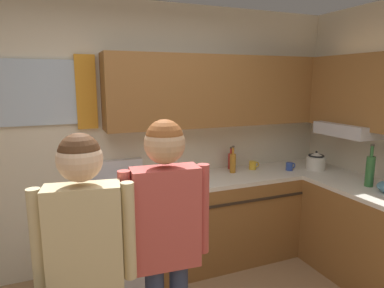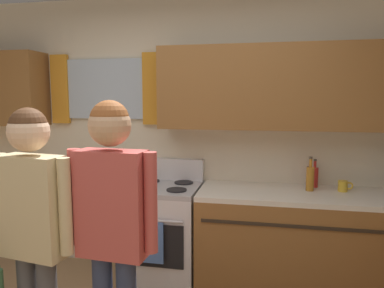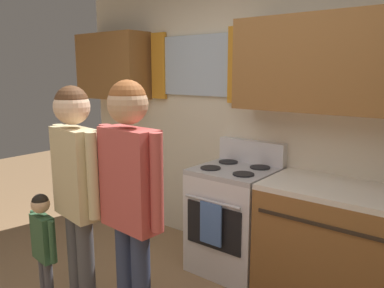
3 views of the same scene
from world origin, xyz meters
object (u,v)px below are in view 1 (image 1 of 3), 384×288
at_px(mug_cobalt_blue, 290,166).
at_px(stovetop_kettle, 316,161).
at_px(stove_oven, 117,234).
at_px(bottle_oil_amber, 233,162).
at_px(bottle_sauce_red, 231,161).
at_px(bottle_wine_green, 370,170).
at_px(adult_in_plaid, 166,228).
at_px(mug_mustard_yellow, 253,165).
at_px(adult_holding_child, 85,251).

distance_m(mug_cobalt_blue, stovetop_kettle, 0.30).
distance_m(stove_oven, bottle_oil_amber, 1.36).
relative_size(bottle_sauce_red, stovetop_kettle, 0.90).
xyz_separation_m(mug_cobalt_blue, stovetop_kettle, (0.28, -0.08, 0.05)).
relative_size(stove_oven, stovetop_kettle, 4.02).
bearing_deg(stovetop_kettle, bottle_wine_green, -87.48).
bearing_deg(bottle_sauce_red, adult_in_plaid, -129.85).
relative_size(bottle_oil_amber, stovetop_kettle, 1.04).
distance_m(stove_oven, mug_mustard_yellow, 1.59).
bearing_deg(adult_holding_child, bottle_oil_amber, 40.53).
bearing_deg(mug_cobalt_blue, stove_oven, 177.47).
relative_size(stove_oven, bottle_oil_amber, 3.85).
height_order(bottle_wine_green, stovetop_kettle, bottle_wine_green).
xyz_separation_m(adult_holding_child, adult_in_plaid, (0.44, 0.05, 0.03)).
bearing_deg(bottle_sauce_red, bottle_wine_green, -49.64).
bearing_deg(mug_mustard_yellow, bottle_wine_green, -54.46).
relative_size(bottle_oil_amber, adult_in_plaid, 0.17).
height_order(stovetop_kettle, adult_holding_child, adult_holding_child).
bearing_deg(mug_mustard_yellow, adult_in_plaid, -136.67).
xyz_separation_m(bottle_wine_green, adult_holding_child, (-2.54, -0.49, -0.03)).
distance_m(bottle_sauce_red, stovetop_kettle, 0.93).
height_order(bottle_wine_green, bottle_oil_amber, bottle_wine_green).
bearing_deg(bottle_oil_amber, adult_in_plaid, -131.40).
xyz_separation_m(bottle_wine_green, mug_cobalt_blue, (-0.31, 0.73, -0.11)).
xyz_separation_m(stove_oven, adult_in_plaid, (0.08, -1.25, 0.58)).
bearing_deg(mug_mustard_yellow, stovetop_kettle, -23.07).
relative_size(bottle_sauce_red, mug_cobalt_blue, 2.14).
xyz_separation_m(stove_oven, bottle_wine_green, (2.17, -0.82, 0.58)).
distance_m(stove_oven, adult_holding_child, 1.46).
bearing_deg(stove_oven, bottle_wine_green, -20.56).
bearing_deg(adult_holding_child, stovetop_kettle, 24.43).
bearing_deg(stovetop_kettle, mug_mustard_yellow, 156.93).
bearing_deg(bottle_sauce_red, bottle_oil_amber, -111.01).
distance_m(bottle_wine_green, adult_in_plaid, 2.14).
relative_size(bottle_sauce_red, bottle_oil_amber, 0.86).
xyz_separation_m(mug_cobalt_blue, adult_in_plaid, (-1.78, -1.17, 0.10)).
height_order(mug_mustard_yellow, adult_in_plaid, adult_in_plaid).
bearing_deg(bottle_sauce_red, mug_cobalt_blue, -27.75).
relative_size(stovetop_kettle, adult_in_plaid, 0.17).
bearing_deg(stovetop_kettle, stove_oven, 175.67).
bearing_deg(stovetop_kettle, adult_holding_child, -155.57).
xyz_separation_m(bottle_sauce_red, mug_cobalt_blue, (0.56, -0.30, -0.05)).
relative_size(bottle_oil_amber, mug_mustard_yellow, 2.38).
bearing_deg(adult_in_plaid, mug_cobalt_blue, 33.25).
height_order(bottle_oil_amber, adult_holding_child, adult_holding_child).
xyz_separation_m(bottle_oil_amber, mug_cobalt_blue, (0.62, -0.16, -0.07)).
xyz_separation_m(stove_oven, bottle_sauce_red, (1.30, 0.21, 0.53)).
bearing_deg(mug_cobalt_blue, adult_in_plaid, -146.75).
bearing_deg(bottle_oil_amber, mug_cobalt_blue, -14.28).
bearing_deg(adult_holding_child, bottle_wine_green, 10.86).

